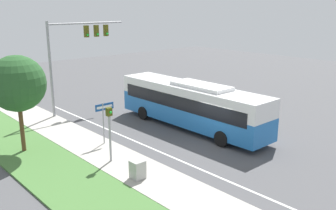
{
  "coord_description": "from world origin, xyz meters",
  "views": [
    {
      "loc": [
        -16.88,
        -14.06,
        8.26
      ],
      "look_at": [
        -0.31,
        4.29,
        1.66
      ],
      "focal_mm": 40.0,
      "sensor_mm": 36.0,
      "label": 1
    }
  ],
  "objects_px": {
    "utility_cabinet": "(138,169)",
    "bus": "(191,103)",
    "street_sign": "(104,116)",
    "signal_gantry": "(76,46)",
    "pedestrian_signal": "(110,126)"
  },
  "relations": [
    {
      "from": "street_sign",
      "to": "utility_cabinet",
      "type": "bearing_deg",
      "value": -105.92
    },
    {
      "from": "signal_gantry",
      "to": "utility_cabinet",
      "type": "bearing_deg",
      "value": -107.2
    },
    {
      "from": "street_sign",
      "to": "utility_cabinet",
      "type": "relative_size",
      "value": 2.92
    },
    {
      "from": "signal_gantry",
      "to": "utility_cabinet",
      "type": "xyz_separation_m",
      "value": [
        -3.9,
        -12.61,
        -4.69
      ]
    },
    {
      "from": "bus",
      "to": "signal_gantry",
      "type": "bearing_deg",
      "value": 113.74
    },
    {
      "from": "signal_gantry",
      "to": "pedestrian_signal",
      "type": "distance_m",
      "value": 11.1
    },
    {
      "from": "bus",
      "to": "utility_cabinet",
      "type": "distance_m",
      "value": 8.75
    },
    {
      "from": "bus",
      "to": "signal_gantry",
      "type": "distance_m",
      "value": 10.06
    },
    {
      "from": "signal_gantry",
      "to": "street_sign",
      "type": "height_order",
      "value": "signal_gantry"
    },
    {
      "from": "pedestrian_signal",
      "to": "bus",
      "type": "bearing_deg",
      "value": 10.21
    },
    {
      "from": "bus",
      "to": "pedestrian_signal",
      "type": "xyz_separation_m",
      "value": [
        -7.5,
        -1.35,
        0.33
      ]
    },
    {
      "from": "signal_gantry",
      "to": "pedestrian_signal",
      "type": "xyz_separation_m",
      "value": [
        -3.7,
        -9.99,
        -3.15
      ]
    },
    {
      "from": "utility_cabinet",
      "to": "bus",
      "type": "bearing_deg",
      "value": 27.28
    },
    {
      "from": "street_sign",
      "to": "signal_gantry",
      "type": "bearing_deg",
      "value": 71.92
    },
    {
      "from": "bus",
      "to": "signal_gantry",
      "type": "xyz_separation_m",
      "value": [
        -3.8,
        8.63,
        3.48
      ]
    }
  ]
}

